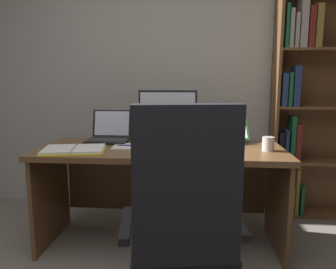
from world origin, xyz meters
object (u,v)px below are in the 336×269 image
reading_stand_with_book (227,131)px  notepad (124,146)px  bookshelf (314,107)px  computer_mouse (208,149)px  office_chair (183,237)px  coffee_mug (268,144)px  open_binder (74,150)px  monitor (168,117)px  desk (162,172)px  keyboard (164,150)px  pen (127,145)px  laptop (109,135)px

reading_stand_with_book → notepad: 0.82m
bookshelf → computer_mouse: size_ratio=19.08×
office_chair → coffee_mug: size_ratio=11.56×
open_binder → notepad: open_binder is taller
reading_stand_with_book → office_chair: bearing=-105.2°
monitor → desk: bearing=-102.8°
desk → keyboard: size_ratio=4.20×
monitor → keyboard: (0.00, -0.33, -0.19)m
open_binder → pen: open_binder is taller
office_chair → pen: (-0.45, 0.83, 0.28)m
laptop → notepad: (0.17, -0.22, -0.05)m
keyboard → coffee_mug: bearing=5.6°
computer_mouse → reading_stand_with_book: bearing=67.4°
office_chair → keyboard: (-0.16, 0.71, 0.28)m
laptop → coffee_mug: size_ratio=3.23×
reading_stand_with_book → open_binder: size_ratio=0.72×
monitor → coffee_mug: size_ratio=4.63×
bookshelf → reading_stand_with_book: (-0.79, -0.40, -0.16)m
open_binder → pen: 0.37m
office_chair → pen: bearing=109.9°
desk → bookshelf: size_ratio=0.89×
laptop → reading_stand_with_book: size_ratio=0.95×
open_binder → pen: bearing=15.8°
reading_stand_with_book → notepad: reading_stand_with_book is taller
office_chair → coffee_mug: (0.56, 0.78, 0.31)m
keyboard → open_binder: same height
open_binder → computer_mouse: bearing=-7.4°
desk → office_chair: bearing=-77.9°
pen → coffee_mug: bearing=-2.5°
reading_stand_with_book → open_binder: 1.17m
desk → keyboard: bearing=-80.6°
laptop → open_binder: laptop is taller
computer_mouse → pen: 0.59m
desk → reading_stand_with_book: (0.50, 0.20, 0.29)m
keyboard → notepad: size_ratio=2.00×
desk → open_binder: bearing=-157.6°
notepad → computer_mouse: bearing=-10.7°
notepad → coffee_mug: 1.02m
coffee_mug → notepad: bearing=177.5°
monitor → coffee_mug: bearing=-20.0°
bookshelf → open_binder: bearing=-155.8°
reading_stand_with_book → coffee_mug: reading_stand_with_book is taller
desk → notepad: 0.35m
monitor → keyboard: size_ratio=1.08×
monitor → notepad: 0.42m
pen → coffee_mug: 1.00m
desk → reading_stand_with_book: size_ratio=5.30×
desk → bookshelf: (1.29, 0.60, 0.45)m
keyboard → monitor: bearing=90.0°
laptop → keyboard: (0.47, -0.34, -0.04)m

